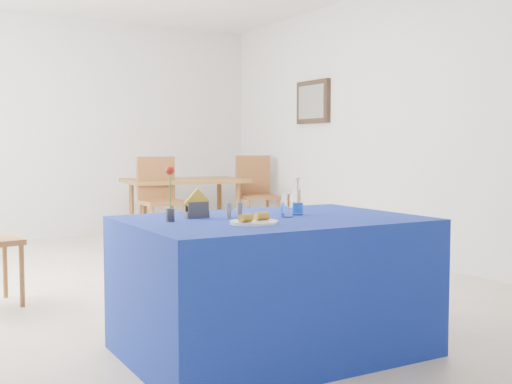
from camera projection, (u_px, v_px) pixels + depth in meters
floor at (176, 287)px, 5.28m from camera, size 7.00×7.00×0.00m
room_shell at (174, 73)px, 5.16m from camera, size 7.00×7.00×7.00m
picture_frame at (313, 102)px, 7.77m from camera, size 0.06×0.64×0.52m
picture_art at (311, 102)px, 7.76m from camera, size 0.02×0.52×0.40m
plate at (254, 222)px, 3.28m from camera, size 0.25×0.25×0.01m
drinking_glass at (287, 205)px, 3.60m from camera, size 0.07×0.07×0.13m
salt_shaker at (229, 210)px, 3.56m from camera, size 0.03×0.03×0.08m
pepper_shaker at (239, 210)px, 3.58m from camera, size 0.03×0.03×0.08m
blue_table at (273, 285)px, 3.59m from camera, size 1.60×1.10×0.76m
water_bottle at (297, 203)px, 3.72m from camera, size 0.07×0.07×0.21m
napkin_holder at (197, 209)px, 3.56m from camera, size 0.15×0.06×0.17m
rose_vase at (170, 195)px, 3.36m from camera, size 0.05×0.05×0.30m
oak_table at (184, 185)px, 8.12m from camera, size 1.56×1.09×0.76m
chair_bg_left at (159, 194)px, 7.47m from camera, size 0.47×0.47×1.04m
chair_bg_right at (256, 190)px, 8.30m from camera, size 0.54×0.54×1.05m
banana_pieces at (254, 217)px, 3.28m from camera, size 0.20×0.09×0.04m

